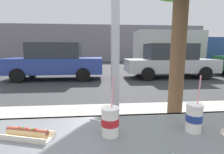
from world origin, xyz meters
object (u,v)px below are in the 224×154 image
object	(u,v)px
soda_cup_left	(194,117)
hotdog_tray_near	(27,133)
soda_cup_right	(110,121)
parked_car_silver	(170,61)
parked_car_blue	(55,61)
box_truck	(177,48)

from	to	relation	value
soda_cup_left	hotdog_tray_near	size ratio (longest dim) A/B	1.14
soda_cup_right	soda_cup_left	bearing A→B (deg)	0.36
hotdog_tray_near	parked_car_silver	distance (m)	8.74
parked_car_blue	box_truck	distance (m)	9.24
soda_cup_left	hotdog_tray_near	distance (m)	0.88
hotdog_tray_near	parked_car_silver	size ratio (longest dim) A/B	0.06
soda_cup_right	box_truck	size ratio (longest dim) A/B	0.05
parked_car_blue	box_truck	size ratio (longest dim) A/B	0.69
soda_cup_left	hotdog_tray_near	xyz separation A→B (m)	(-0.88, 0.01, -0.06)
soda_cup_right	hotdog_tray_near	world-z (taller)	soda_cup_right
parked_car_blue	soda_cup_right	bearing A→B (deg)	-74.80
soda_cup_left	parked_car_blue	bearing A→B (deg)	108.31
soda_cup_left	box_truck	size ratio (longest dim) A/B	0.05
parked_car_silver	box_truck	bearing A→B (deg)	60.24
soda_cup_left	soda_cup_right	xyz separation A→B (m)	(-0.46, -0.00, -0.00)
soda_cup_right	parked_car_silver	distance (m)	8.57
soda_cup_right	parked_car_silver	size ratio (longest dim) A/B	0.07
soda_cup_left	parked_car_silver	world-z (taller)	parked_car_silver
parked_car_blue	hotdog_tray_near	bearing A→B (deg)	-77.72
hotdog_tray_near	parked_car_blue	distance (m)	7.89
hotdog_tray_near	soda_cup_right	bearing A→B (deg)	-1.57
parked_car_silver	box_truck	distance (m)	4.88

